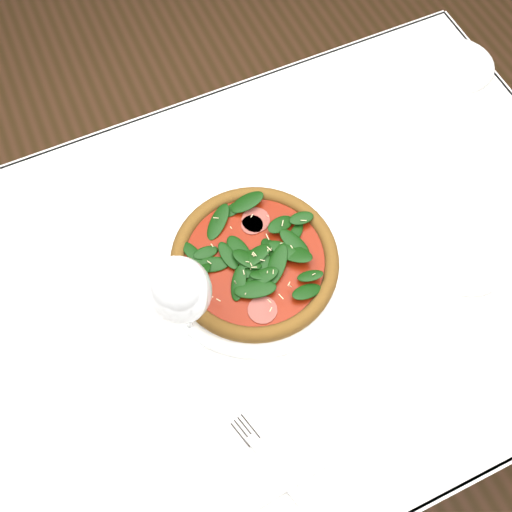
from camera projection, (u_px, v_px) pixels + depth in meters
name	position (u px, v px, depth m)	size (l,w,h in m)	color
ground	(262.00, 383.00, 1.61)	(6.00, 6.00, 0.00)	brown
dining_table	(265.00, 302.00, 1.03)	(1.21, 0.81, 0.75)	white
plate	(255.00, 264.00, 0.94)	(0.32, 0.32, 0.01)	silver
pizza	(255.00, 259.00, 0.92)	(0.31, 0.31, 0.04)	olive
wine_glass	(180.00, 292.00, 0.76)	(0.09, 0.09, 0.22)	silver
napkin	(276.00, 470.00, 0.80)	(0.14, 0.06, 0.01)	white
fork	(264.00, 454.00, 0.81)	(0.06, 0.15, 0.00)	#BCBCC1
saucer_near	(465.00, 255.00, 0.95)	(0.15, 0.15, 0.01)	silver
saucer_far	(459.00, 65.00, 1.12)	(0.14, 0.14, 0.01)	silver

